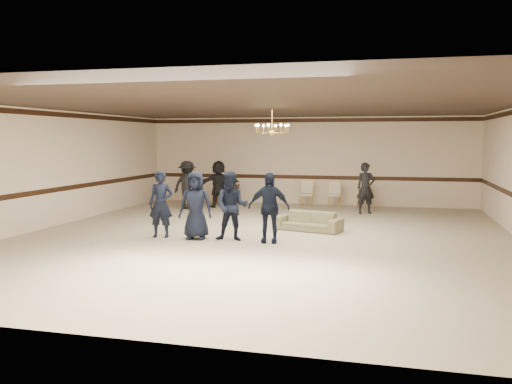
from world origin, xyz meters
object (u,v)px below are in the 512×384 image
boy_a (161,204)px  banquet_chair_right (363,195)px  banquet_chair_mid (334,195)px  console_table (228,194)px  boy_d (269,208)px  adult_right (366,188)px  settee (309,221)px  boy_c (232,206)px  adult_mid (219,184)px  banquet_chair_left (306,194)px  boy_b (196,205)px  adult_left (187,185)px  chandelier (272,121)px

boy_a → banquet_chair_right: boy_a is taller
banquet_chair_mid → console_table: bearing=-179.7°
boy_d → adult_right: adult_right is taller
settee → banquet_chair_right: size_ratio=1.92×
boy_a → console_table: boy_a is taller
boy_a → boy_c: bearing=-6.2°
boy_c → adult_right: (2.83, 5.51, 0.01)m
adult_mid → adult_right: 5.12m
adult_mid → banquet_chair_left: (2.95, 1.00, -0.38)m
adult_right → banquet_chair_right: bearing=74.5°
banquet_chair_left → boy_c: bearing=-101.3°
banquet_chair_mid → adult_right: bearing=-47.6°
boy_c → boy_d: 0.90m
boy_d → banquet_chair_mid: (0.78, 6.91, -0.37)m
boy_b → console_table: boy_b is taller
boy_b → banquet_chair_left: 7.10m
boy_a → adult_left: (-1.37, 5.21, 0.01)m
adult_right → banquet_chair_mid: bearing=107.8°
boy_c → banquet_chair_right: boy_c is taller
settee → banquet_chair_mid: (0.13, 5.07, 0.20)m
adult_left → adult_right: same height
chandelier → settee: bearing=13.1°
boy_c → banquet_chair_right: bearing=63.4°
boy_c → console_table: boy_c is taller
chandelier → console_table: bearing=118.0°
banquet_chair_left → banquet_chair_right: (2.00, 0.00, 0.00)m
boy_d → banquet_chair_left: (-0.22, 6.91, -0.37)m
boy_b → settee: bearing=28.8°
adult_mid → boy_d: bearing=90.8°
console_table → chandelier: bearing=-61.3°
boy_b → boy_c: size_ratio=1.00×
boy_d → adult_left: (-4.07, 5.21, 0.01)m
boy_b → console_table: size_ratio=1.92×
settee → banquet_chair_right: (1.13, 5.07, 0.20)m
boy_c → banquet_chair_mid: boy_c is taller
adult_mid → banquet_chair_right: size_ratio=1.84×
boy_d → banquet_chair_left: size_ratio=1.82×
adult_mid → banquet_chair_mid: bearing=166.8°
adult_mid → adult_right: bearing=148.1°
boy_c → settee: bearing=44.4°
banquet_chair_right → boy_a: bearing=-119.2°
chandelier → banquet_chair_mid: (1.07, 5.29, -2.43)m
adult_left → adult_right: bearing=-165.5°
boy_a → settee: (3.35, 1.84, -0.57)m
chandelier → settee: chandelier is taller
settee → console_table: size_ratio=2.03×
chandelier → boy_c: size_ratio=0.58×
adult_left → banquet_chair_mid: bearing=-149.0°
settee → boy_c: bearing=-115.2°
boy_c → banquet_chair_mid: size_ratio=1.82×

